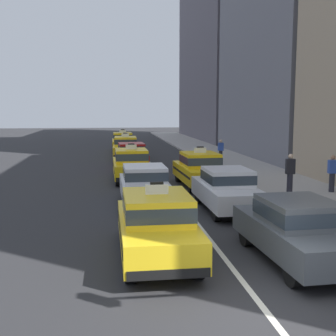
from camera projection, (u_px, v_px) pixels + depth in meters
ground_plane at (269, 315)px, 7.96m from camera, size 160.00×160.00×0.00m
lane_stripe_left_right at (154, 168)px, 27.59m from camera, size 0.14×80.00×0.01m
sidewalk_curb at (267, 177)px, 23.43m from camera, size 4.00×90.00×0.15m
taxi_left_nearest at (156, 224)px, 10.89m from camera, size 1.83×4.57×1.96m
sedan_left_second at (145, 184)px, 16.73m from camera, size 1.79×4.31×1.58m
taxi_left_third at (131, 164)px, 22.65m from camera, size 1.84×4.57×1.96m
sedan_left_fourth at (131, 155)px, 27.66m from camera, size 1.93×4.36×1.58m
taxi_left_fifth at (125, 147)px, 32.66m from camera, size 1.97×4.62×1.96m
taxi_left_sixth at (123, 142)px, 38.25m from camera, size 1.86×4.58×1.96m
sedan_right_nearest at (296, 228)px, 10.59m from camera, size 1.93×4.37×1.58m
sedan_right_second at (227, 188)px, 15.94m from camera, size 1.79×4.31×1.58m
taxi_right_third at (199, 169)px, 20.91m from camera, size 1.94×4.61×1.96m
pedestrian_near_crosswalk at (290, 174)px, 18.09m from camera, size 0.36×0.24×1.74m
pedestrian_mid_block at (221, 151)px, 29.22m from camera, size 0.36×0.24×1.53m
pedestrian_by_storefront at (332, 173)px, 18.85m from camera, size 0.36×0.24×1.60m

